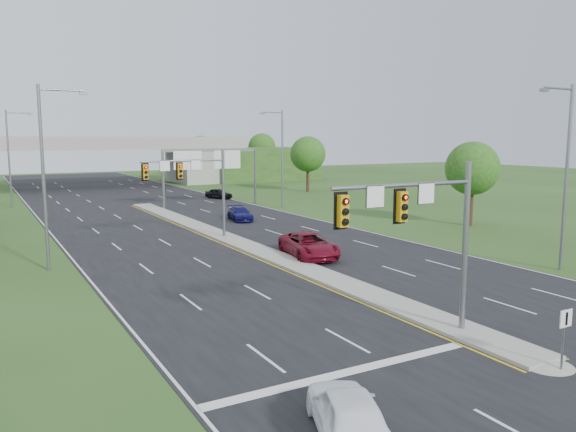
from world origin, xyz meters
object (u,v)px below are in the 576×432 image
(sign_gantry, at_px, (210,161))
(car_far_c, at_px, (219,194))
(car_far_b, at_px, (240,214))
(signal_mast_near, at_px, (425,223))
(signal_mast_far, at_px, (196,180))
(overpass, at_px, (93,165))
(car_far_a, at_px, (309,245))
(keep_right_sign, at_px, (565,329))
(car_white, at_px, (348,413))

(sign_gantry, xyz_separation_m, car_far_c, (4.03, 7.33, -4.56))
(sign_gantry, distance_m, car_far_b, 12.76)
(signal_mast_near, xyz_separation_m, sign_gantry, (8.95, 44.99, 0.51))
(signal_mast_far, height_order, car_far_b, signal_mast_far)
(car_far_c, bearing_deg, sign_gantry, -143.39)
(overpass, bearing_deg, car_far_a, -88.12)
(sign_gantry, relative_size, car_far_c, 2.99)
(signal_mast_near, xyz_separation_m, car_far_c, (12.97, 52.32, -4.05))
(keep_right_sign, xyz_separation_m, sign_gantry, (6.68, 49.45, 3.72))
(signal_mast_far, bearing_deg, car_far_a, -65.07)
(keep_right_sign, relative_size, sign_gantry, 0.19)
(overpass, bearing_deg, car_far_b, -83.82)
(car_white, distance_m, car_far_b, 40.14)
(signal_mast_near, relative_size, car_far_c, 1.81)
(signal_mast_far, bearing_deg, overpass, 87.65)
(car_far_a, xyz_separation_m, car_far_c, (8.60, 36.74, -0.15))
(overpass, height_order, car_far_b, overpass)
(keep_right_sign, distance_m, car_far_c, 57.79)
(signal_mast_far, height_order, car_far_a, signal_mast_far)
(keep_right_sign, height_order, sign_gantry, sign_gantry)
(overpass, xyz_separation_m, car_far_c, (10.71, -27.75, -2.87))
(signal_mast_near, xyz_separation_m, car_far_b, (7.34, 33.19, -4.06))
(keep_right_sign, distance_m, overpass, 84.55)
(overpass, relative_size, car_white, 18.71)
(car_far_a, height_order, car_far_c, car_far_a)
(signal_mast_far, relative_size, car_far_b, 1.59)
(car_far_a, relative_size, car_far_c, 1.50)
(signal_mast_near, xyz_separation_m, car_white, (-6.63, -4.44, -3.98))
(signal_mast_near, xyz_separation_m, signal_mast_far, (0.00, 25.00, 0.00))
(car_far_a, bearing_deg, signal_mast_near, -95.92)
(car_white, xyz_separation_m, car_far_a, (11.00, 20.03, 0.08))
(car_far_b, bearing_deg, car_far_c, 83.88)
(keep_right_sign, height_order, car_far_b, keep_right_sign)
(keep_right_sign, bearing_deg, sign_gantry, 82.30)
(signal_mast_far, height_order, overpass, overpass)
(sign_gantry, bearing_deg, keep_right_sign, -97.70)
(car_far_a, distance_m, car_far_c, 37.73)
(signal_mast_far, xyz_separation_m, car_white, (-6.63, -29.44, -3.98))
(car_white, height_order, car_far_b, car_white)
(keep_right_sign, relative_size, car_far_a, 0.38)
(sign_gantry, relative_size, car_far_a, 2.00)
(signal_mast_far, distance_m, keep_right_sign, 29.71)
(car_far_a, bearing_deg, car_far_b, 90.21)
(signal_mast_near, relative_size, keep_right_sign, 3.18)
(overpass, bearing_deg, signal_mast_near, -91.62)
(signal_mast_near, height_order, car_far_c, signal_mast_near)
(signal_mast_far, distance_m, car_white, 30.44)
(sign_gantry, bearing_deg, overpass, 100.79)
(signal_mast_far, height_order, car_far_c, signal_mast_far)
(car_far_a, bearing_deg, car_far_c, 86.60)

